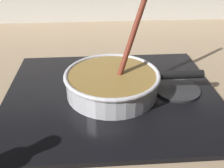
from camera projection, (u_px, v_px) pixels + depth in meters
name	position (u px, v px, depth m)	size (l,w,h in m)	color
ground	(121.00, 128.00, 0.62)	(2.40, 1.60, 0.04)	#9E8466
hob_plate	(112.00, 95.00, 0.70)	(0.56, 0.48, 0.01)	black
burner_ring	(112.00, 92.00, 0.70)	(0.20, 0.20, 0.01)	#592D0C
spare_burner	(177.00, 90.00, 0.71)	(0.12, 0.12, 0.01)	#262628
cooking_pan	(113.00, 82.00, 0.68)	(0.36, 0.25, 0.29)	silver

